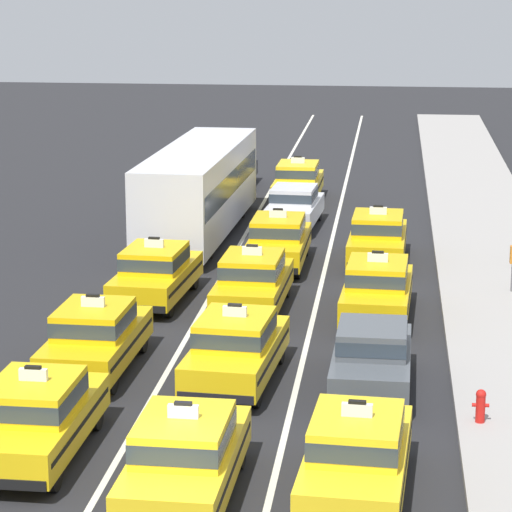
{
  "coord_description": "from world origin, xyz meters",
  "views": [
    {
      "loc": [
        3.69,
        -18.36,
        9.55
      ],
      "look_at": [
        -0.21,
        15.23,
        1.3
      ],
      "focal_mm": 83.48,
      "sensor_mm": 36.0,
      "label": 1
    }
  ],
  "objects_px": {
    "sedan_right_second": "(372,355)",
    "fire_hydrant": "(481,404)",
    "taxi_center_third": "(253,281)",
    "bus_left_fourth": "(199,186)",
    "taxi_center_sixth": "(298,181)",
    "taxi_center_fourth": "(278,240)",
    "sedan_left_fifth": "(231,169)",
    "sedan_center_fifth": "(294,206)",
    "taxi_center_second": "(236,347)",
    "taxi_right_third": "(377,288)",
    "taxi_left_nearest": "(37,416)",
    "taxi_center_nearest": "(185,456)",
    "taxi_left_second": "(95,336)",
    "taxi_right_nearest": "(357,454)",
    "taxi_right_fourth": "(378,237)",
    "taxi_left_third": "(156,273)"
  },
  "relations": [
    {
      "from": "taxi_center_second",
      "to": "taxi_center_fourth",
      "type": "distance_m",
      "value": 11.24
    },
    {
      "from": "taxi_right_nearest",
      "to": "taxi_right_fourth",
      "type": "height_order",
      "value": "same"
    },
    {
      "from": "sedan_center_fifth",
      "to": "taxi_right_fourth",
      "type": "height_order",
      "value": "taxi_right_fourth"
    },
    {
      "from": "taxi_right_third",
      "to": "fire_hydrant",
      "type": "relative_size",
      "value": 6.34
    },
    {
      "from": "taxi_left_nearest",
      "to": "taxi_center_second",
      "type": "relative_size",
      "value": 0.98
    },
    {
      "from": "taxi_right_third",
      "to": "taxi_right_fourth",
      "type": "distance_m",
      "value": 6.47
    },
    {
      "from": "taxi_right_third",
      "to": "taxi_center_nearest",
      "type": "bearing_deg",
      "value": -105.22
    },
    {
      "from": "taxi_left_nearest",
      "to": "bus_left_fourth",
      "type": "bearing_deg",
      "value": 90.16
    },
    {
      "from": "taxi_center_third",
      "to": "taxi_right_fourth",
      "type": "relative_size",
      "value": 1.0
    },
    {
      "from": "taxi_center_nearest",
      "to": "taxi_right_fourth",
      "type": "xyz_separation_m",
      "value": [
        3.19,
        18.54,
        0.0
      ]
    },
    {
      "from": "sedan_center_fifth",
      "to": "taxi_center_nearest",
      "type": "bearing_deg",
      "value": -89.99
    },
    {
      "from": "taxi_left_nearest",
      "to": "taxi_center_second",
      "type": "distance_m",
      "value": 5.86
    },
    {
      "from": "taxi_left_third",
      "to": "sedan_left_fifth",
      "type": "bearing_deg",
      "value": 90.96
    },
    {
      "from": "taxi_center_sixth",
      "to": "bus_left_fourth",
      "type": "bearing_deg",
      "value": -114.41
    },
    {
      "from": "taxi_left_second",
      "to": "taxi_center_nearest",
      "type": "relative_size",
      "value": 1.0
    },
    {
      "from": "sedan_center_fifth",
      "to": "sedan_left_fifth",
      "type": "bearing_deg",
      "value": 113.63
    },
    {
      "from": "taxi_left_nearest",
      "to": "taxi_center_sixth",
      "type": "bearing_deg",
      "value": 83.68
    },
    {
      "from": "sedan_center_fifth",
      "to": "taxi_right_third",
      "type": "bearing_deg",
      "value": -74.07
    },
    {
      "from": "taxi_center_nearest",
      "to": "taxi_center_second",
      "type": "xyz_separation_m",
      "value": [
        0.08,
        6.42,
        0.0
      ]
    },
    {
      "from": "taxi_right_third",
      "to": "taxi_right_fourth",
      "type": "height_order",
      "value": "same"
    },
    {
      "from": "taxi_center_nearest",
      "to": "taxi_right_nearest",
      "type": "relative_size",
      "value": 0.99
    },
    {
      "from": "sedan_right_second",
      "to": "sedan_left_fifth",
      "type": "bearing_deg",
      "value": 104.94
    },
    {
      "from": "bus_left_fourth",
      "to": "taxi_center_sixth",
      "type": "distance_m",
      "value": 7.44
    },
    {
      "from": "taxi_center_second",
      "to": "sedan_center_fifth",
      "type": "bearing_deg",
      "value": 90.29
    },
    {
      "from": "taxi_center_second",
      "to": "taxi_right_third",
      "type": "bearing_deg",
      "value": 60.45
    },
    {
      "from": "bus_left_fourth",
      "to": "sedan_right_second",
      "type": "bearing_deg",
      "value": -67.14
    },
    {
      "from": "taxi_center_nearest",
      "to": "taxi_center_fourth",
      "type": "xyz_separation_m",
      "value": [
        -0.02,
        17.66,
        0.0
      ]
    },
    {
      "from": "taxi_left_second",
      "to": "taxi_right_nearest",
      "type": "height_order",
      "value": "same"
    },
    {
      "from": "sedan_right_second",
      "to": "fire_hydrant",
      "type": "distance_m",
      "value": 3.17
    },
    {
      "from": "taxi_right_nearest",
      "to": "sedan_right_second",
      "type": "distance_m",
      "value": 5.85
    },
    {
      "from": "taxi_center_third",
      "to": "taxi_right_fourth",
      "type": "distance_m",
      "value": 6.98
    },
    {
      "from": "taxi_center_sixth",
      "to": "taxi_center_second",
      "type": "bearing_deg",
      "value": -89.09
    },
    {
      "from": "taxi_center_third",
      "to": "taxi_right_third",
      "type": "relative_size",
      "value": 1.0
    },
    {
      "from": "taxi_center_fourth",
      "to": "sedan_left_fifth",
      "type": "bearing_deg",
      "value": 103.98
    },
    {
      "from": "sedan_right_second",
      "to": "taxi_right_third",
      "type": "bearing_deg",
      "value": 89.81
    },
    {
      "from": "bus_left_fourth",
      "to": "taxi_center_nearest",
      "type": "relative_size",
      "value": 2.46
    },
    {
      "from": "sedan_left_fifth",
      "to": "taxi_center_second",
      "type": "bearing_deg",
      "value": -81.94
    },
    {
      "from": "sedan_left_fifth",
      "to": "sedan_center_fifth",
      "type": "xyz_separation_m",
      "value": [
        3.46,
        -7.92,
        0.0
      ]
    },
    {
      "from": "taxi_center_nearest",
      "to": "taxi_center_fourth",
      "type": "height_order",
      "value": "same"
    },
    {
      "from": "taxi_center_nearest",
      "to": "taxi_right_third",
      "type": "relative_size",
      "value": 0.99
    },
    {
      "from": "taxi_center_fourth",
      "to": "taxi_left_second",
      "type": "bearing_deg",
      "value": -107.31
    },
    {
      "from": "taxi_center_sixth",
      "to": "fire_hydrant",
      "type": "relative_size",
      "value": 6.28
    },
    {
      "from": "taxi_right_nearest",
      "to": "taxi_left_second",
      "type": "bearing_deg",
      "value": 135.4
    },
    {
      "from": "taxi_right_third",
      "to": "taxi_left_second",
      "type": "bearing_deg",
      "value": -141.92
    },
    {
      "from": "taxi_center_third",
      "to": "sedan_right_second",
      "type": "xyz_separation_m",
      "value": [
        3.5,
        -6.18,
        -0.03
      ]
    },
    {
      "from": "sedan_left_fifth",
      "to": "fire_hydrant",
      "type": "distance_m",
      "value": 28.82
    },
    {
      "from": "taxi_right_nearest",
      "to": "taxi_right_fourth",
      "type": "distance_m",
      "value": 18.11
    },
    {
      "from": "taxi_left_nearest",
      "to": "taxi_center_sixth",
      "type": "height_order",
      "value": "same"
    },
    {
      "from": "taxi_center_third",
      "to": "taxi_center_fourth",
      "type": "distance_m",
      "value": 5.21
    },
    {
      "from": "taxi_right_nearest",
      "to": "sedan_right_second",
      "type": "height_order",
      "value": "taxi_right_nearest"
    }
  ]
}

